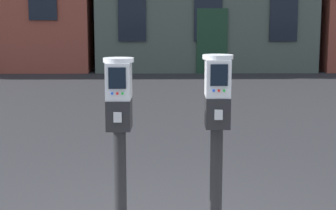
# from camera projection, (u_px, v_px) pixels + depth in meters

# --- Properties ---
(parking_meter_near_kerb) EXTENTS (0.22, 0.25, 1.43)m
(parking_meter_near_kerb) POSITION_uv_depth(u_px,v_px,m) (119.00, 120.00, 3.84)
(parking_meter_near_kerb) COLOR black
(parking_meter_near_kerb) RESTS_ON sidewalk_slab
(parking_meter_twin_adjacent) EXTENTS (0.22, 0.25, 1.45)m
(parking_meter_twin_adjacent) POSITION_uv_depth(u_px,v_px,m) (217.00, 118.00, 3.85)
(parking_meter_twin_adjacent) COLOR black
(parking_meter_twin_adjacent) RESTS_ON sidewalk_slab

